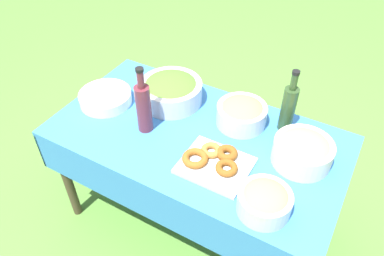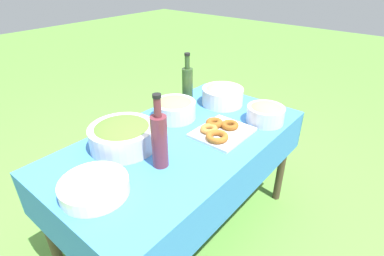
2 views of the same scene
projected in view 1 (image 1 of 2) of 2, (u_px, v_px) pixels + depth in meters
ground_plane at (196, 217)px, 2.26m from camera, size 14.00×14.00×0.00m
picnic_table at (197, 148)px, 1.87m from camera, size 1.41×0.77×0.68m
salad_bowl at (171, 90)px, 1.95m from camera, size 0.33×0.33×0.13m
pasta_bowl at (303, 150)px, 1.63m from camera, size 0.26×0.26×0.13m
donut_platter at (214, 161)px, 1.65m from camera, size 0.31×0.27×0.05m
plate_stack at (106, 98)px, 1.97m from camera, size 0.27×0.27×0.06m
olive_oil_bottle at (288, 107)px, 1.75m from camera, size 0.07×0.07×0.33m
wine_bottle at (144, 107)px, 1.74m from camera, size 0.07×0.07×0.35m
bread_bowl at (265, 200)px, 1.44m from camera, size 0.21×0.21×0.11m
fruit_bowl at (242, 113)px, 1.82m from camera, size 0.25×0.25×0.12m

